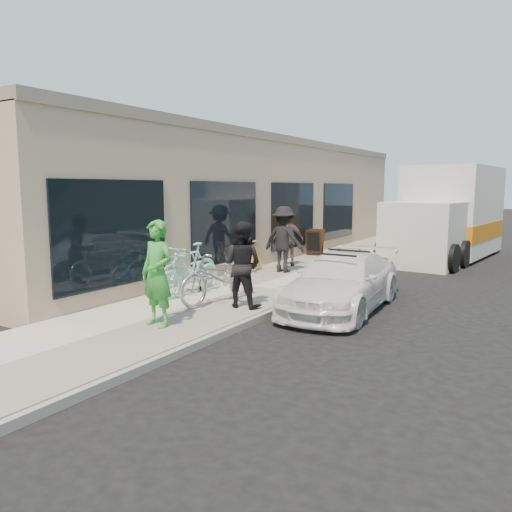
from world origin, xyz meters
The scene contains 17 objects.
ground centered at (0.00, 0.00, 0.00)m, with size 120.00×120.00×0.00m, color black.
sidewalk centered at (-2.00, 3.00, 0.07)m, with size 3.00×34.00×0.15m, color #B6B1A4.
curb centered at (-0.45, 3.00, 0.07)m, with size 0.12×34.00×0.13m, color gray.
storefront centered at (-5.24, 7.99, 2.12)m, with size 3.60×20.00×4.22m.
bike_rack centered at (-2.84, 2.13, 0.61)m, with size 0.25×0.51×0.77m.
sandwich_board centered at (-3.08, 8.87, 0.62)m, with size 0.64×0.65×0.92m.
sedan_white centered at (0.53, 2.47, 0.59)m, with size 1.91×4.18×1.22m.
sedan_silver centered at (0.43, 3.75, 0.50)m, with size 1.17×2.92×0.99m, color #97979C.
moving_truck centered at (0.81, 11.81, 1.46)m, with size 3.11×6.89×3.29m.
tandem_bike centered at (-1.66, 1.14, 0.70)m, with size 0.74×2.11×1.11m, color silver.
woman_rider centered at (-1.52, -0.85, 1.07)m, with size 0.67×0.44×1.84m, color green.
man_standing centered at (-1.05, 1.10, 1.01)m, with size 0.83×0.65×1.72m, color black.
cruiser_bike_a centered at (-2.88, 1.67, 0.71)m, with size 0.53×1.86×1.12m, color #92DACF.
cruiser_bike_b centered at (-2.65, 1.42, 0.64)m, with size 0.65×1.88×0.99m, color #92DACF.
cruiser_bike_c centered at (-3.09, 4.63, 0.60)m, with size 0.42×1.50×0.90m, color gold.
bystander_a centered at (-2.34, 5.22, 1.08)m, with size 1.20×0.69×1.86m, color black.
bystander_b centered at (-2.81, 6.37, 0.95)m, with size 0.93×0.39×1.59m, color brown.
Camera 1 is at (4.36, -7.14, 2.53)m, focal length 35.00 mm.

